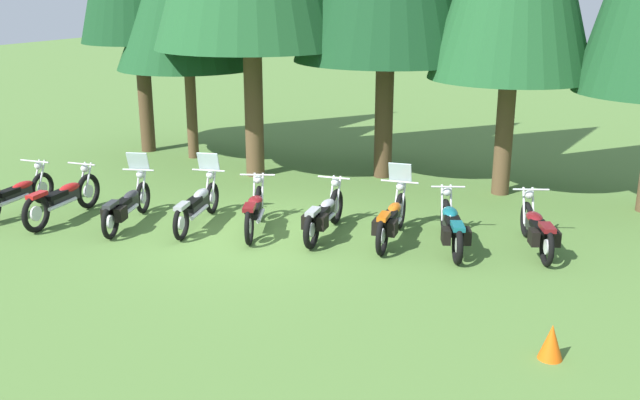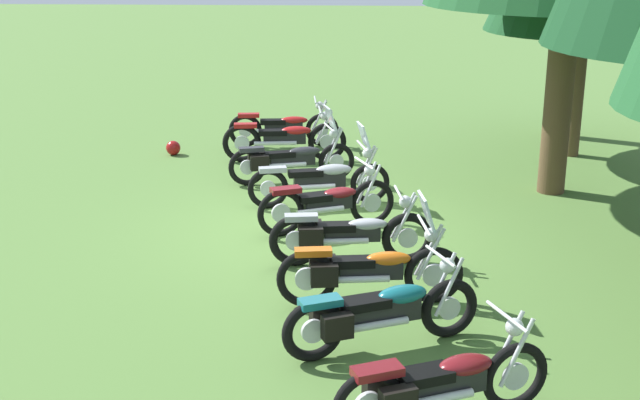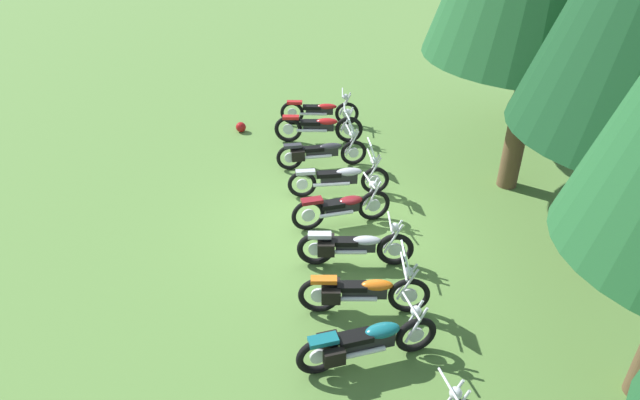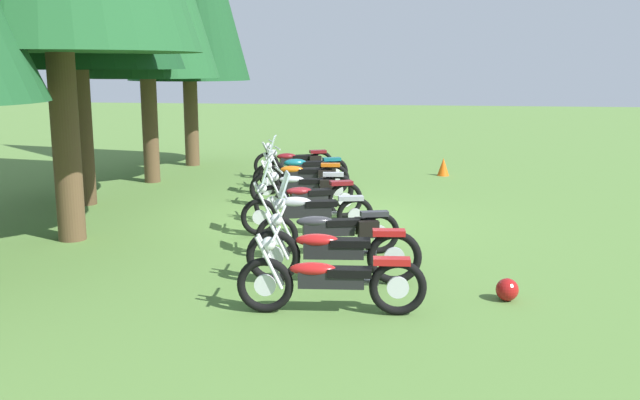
# 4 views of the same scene
# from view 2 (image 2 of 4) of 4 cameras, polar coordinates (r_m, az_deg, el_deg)

# --- Properties ---
(ground_plane) EXTENTS (80.00, 80.00, 0.00)m
(ground_plane) POSITION_cam_2_polar(r_m,az_deg,el_deg) (12.64, 0.10, -2.02)
(ground_plane) COLOR #547A38
(motorcycle_0) EXTENTS (0.74, 2.29, 1.00)m
(motorcycle_0) POSITION_cam_2_polar(r_m,az_deg,el_deg) (17.46, -2.43, 5.02)
(motorcycle_0) COLOR black
(motorcycle_0) RESTS_ON ground_plane
(motorcycle_1) EXTENTS (0.66, 2.41, 1.03)m
(motorcycle_1) POSITION_cam_2_polar(r_m,az_deg,el_deg) (16.29, -2.37, 4.20)
(motorcycle_1) COLOR black
(motorcycle_1) RESTS_ON ground_plane
(motorcycle_2) EXTENTS (0.94, 2.22, 1.34)m
(motorcycle_2) POSITION_cam_2_polar(r_m,az_deg,el_deg) (14.90, -2.03, 2.84)
(motorcycle_2) COLOR black
(motorcycle_2) RESTS_ON ground_plane
(motorcycle_3) EXTENTS (0.83, 2.31, 1.34)m
(motorcycle_3) POSITION_cam_2_polar(r_m,az_deg,el_deg) (13.62, 0.15, 1.47)
(motorcycle_3) COLOR black
(motorcycle_3) RESTS_ON ground_plane
(motorcycle_4) EXTENTS (1.02, 2.04, 1.01)m
(motorcycle_4) POSITION_cam_2_polar(r_m,az_deg,el_deg) (12.46, 0.56, -0.15)
(motorcycle_4) COLOR black
(motorcycle_4) RESTS_ON ground_plane
(motorcycle_5) EXTENTS (0.71, 2.22, 1.01)m
(motorcycle_5) POSITION_cam_2_polar(r_m,az_deg,el_deg) (11.20, 1.96, -2.35)
(motorcycle_5) COLOR black
(motorcycle_5) RESTS_ON ground_plane
(motorcycle_6) EXTENTS (0.75, 2.24, 1.37)m
(motorcycle_6) POSITION_cam_2_polar(r_m,az_deg,el_deg) (10.00, 3.30, -4.73)
(motorcycle_6) COLOR black
(motorcycle_6) RESTS_ON ground_plane
(motorcycle_7) EXTENTS (1.08, 2.14, 1.00)m
(motorcycle_7) POSITION_cam_2_polar(r_m,az_deg,el_deg) (8.99, 4.10, -7.59)
(motorcycle_7) COLOR black
(motorcycle_7) RESTS_ON ground_plane
(motorcycle_8) EXTENTS (1.06, 2.04, 1.00)m
(motorcycle_8) POSITION_cam_2_polar(r_m,az_deg,el_deg) (7.76, 8.17, -12.19)
(motorcycle_8) COLOR black
(motorcycle_8) RESTS_ON ground_plane
(dropped_helmet) EXTENTS (0.29, 0.29, 0.29)m
(dropped_helmet) POSITION_cam_2_polar(r_m,az_deg,el_deg) (17.09, -9.96, 3.51)
(dropped_helmet) COLOR maroon
(dropped_helmet) RESTS_ON ground_plane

